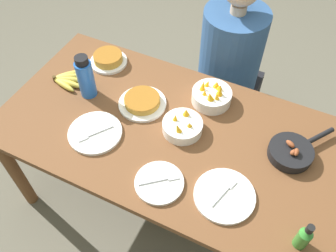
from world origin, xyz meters
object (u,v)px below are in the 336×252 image
(empty_plate_near_front, at_px, (159,183))
(fruit_bowl_mango, at_px, (212,96))
(frittata_plate_center, at_px, (142,102))
(fruit_bowl_citrus, at_px, (182,126))
(person_figure, at_px, (227,78))
(frittata_plate_side, at_px, (108,59))
(empty_plate_far_right, at_px, (224,195))
(banana_bunch, at_px, (68,79))
(empty_plate_far_left, at_px, (95,133))
(hot_sauce_bottle, at_px, (304,237))
(skillet, at_px, (292,152))
(water_bottle, at_px, (86,77))

(empty_plate_near_front, xyz_separation_m, fruit_bowl_mango, (0.02, 0.56, 0.03))
(frittata_plate_center, relative_size, empty_plate_near_front, 1.14)
(fruit_bowl_citrus, height_order, person_figure, person_figure)
(fruit_bowl_citrus, bearing_deg, frittata_plate_side, 155.66)
(frittata_plate_center, distance_m, empty_plate_far_right, 0.65)
(banana_bunch, xyz_separation_m, empty_plate_far_left, (0.34, -0.24, -0.01))
(fruit_bowl_citrus, bearing_deg, banana_bunch, 177.24)
(frittata_plate_side, xyz_separation_m, fruit_bowl_mango, (0.65, -0.02, 0.01))
(banana_bunch, height_order, person_figure, person_figure)
(empty_plate_far_right, bearing_deg, hot_sauce_bottle, -11.11)
(frittata_plate_side, relative_size, fruit_bowl_mango, 1.04)
(hot_sauce_bottle, bearing_deg, banana_bunch, 165.46)
(banana_bunch, bearing_deg, frittata_plate_side, 62.82)
(banana_bunch, height_order, fruit_bowl_mango, fruit_bowl_mango)
(banana_bunch, xyz_separation_m, empty_plate_far_right, (1.03, -0.29, -0.01))
(banana_bunch, height_order, empty_plate_far_right, banana_bunch)
(empty_plate_far_left, bearing_deg, person_figure, 66.26)
(fruit_bowl_mango, xyz_separation_m, hot_sauce_bottle, (0.59, -0.56, 0.03))
(skillet, relative_size, frittata_plate_side, 1.51)
(empty_plate_far_left, relative_size, person_figure, 0.21)
(empty_plate_far_left, xyz_separation_m, person_figure, (0.39, 0.89, -0.23))
(frittata_plate_center, relative_size, empty_plate_far_left, 0.95)
(frittata_plate_side, relative_size, hot_sauce_bottle, 1.35)
(empty_plate_near_front, height_order, empty_plate_far_left, same)
(skillet, height_order, fruit_bowl_mango, fruit_bowl_mango)
(fruit_bowl_citrus, bearing_deg, skillet, 9.17)
(person_figure, bearing_deg, skillet, -49.93)
(empty_plate_near_front, distance_m, hot_sauce_bottle, 0.62)
(hot_sauce_bottle, bearing_deg, empty_plate_near_front, -179.97)
(empty_plate_far_right, height_order, water_bottle, water_bottle)
(frittata_plate_center, bearing_deg, fruit_bowl_mango, 29.98)
(frittata_plate_side, distance_m, fruit_bowl_mango, 0.65)
(frittata_plate_side, bearing_deg, skillet, -9.44)
(empty_plate_near_front, xyz_separation_m, water_bottle, (-0.59, 0.33, 0.11))
(banana_bunch, bearing_deg, frittata_plate_center, 3.55)
(fruit_bowl_mango, bearing_deg, banana_bunch, -164.75)
(frittata_plate_side, distance_m, hot_sauce_bottle, 1.38)
(empty_plate_far_right, distance_m, hot_sauce_bottle, 0.35)
(empty_plate_near_front, bearing_deg, fruit_bowl_mango, 87.65)
(skillet, bearing_deg, frittata_plate_center, 126.56)
(skillet, relative_size, person_figure, 0.26)
(frittata_plate_center, distance_m, person_figure, 0.72)
(frittata_plate_side, xyz_separation_m, water_bottle, (0.04, -0.26, 0.09))
(water_bottle, bearing_deg, empty_plate_far_right, -16.86)
(empty_plate_near_front, bearing_deg, empty_plate_far_left, 164.72)
(skillet, bearing_deg, water_bottle, 128.93)
(skillet, bearing_deg, fruit_bowl_citrus, 134.18)
(hot_sauce_bottle, relative_size, person_figure, 0.13)
(hot_sauce_bottle, bearing_deg, skillet, 108.31)
(empty_plate_near_front, distance_m, empty_plate_far_right, 0.29)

